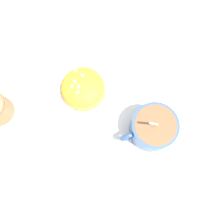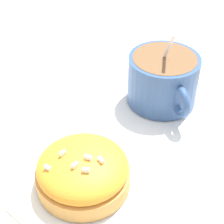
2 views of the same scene
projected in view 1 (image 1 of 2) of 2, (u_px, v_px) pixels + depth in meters
ground_plane at (117, 111)px, 0.48m from camera, size 3.00×3.00×0.00m
paper_napkin at (117, 111)px, 0.48m from camera, size 0.33×0.32×0.00m
coffee_cup at (153, 128)px, 0.43m from camera, size 0.09×0.11×0.11m
frosted_pastry at (83, 88)px, 0.47m from camera, size 0.10×0.10×0.05m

